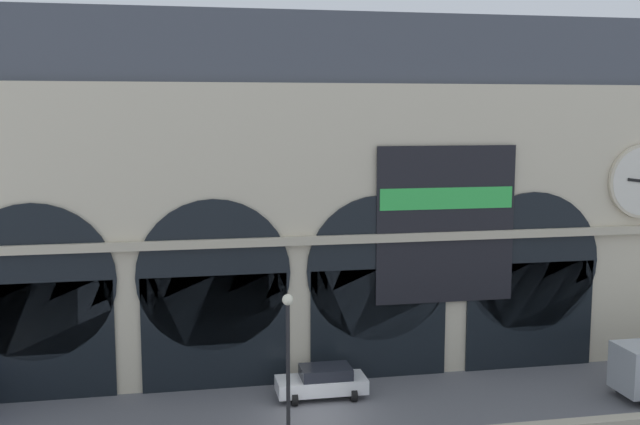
{
  "coord_description": "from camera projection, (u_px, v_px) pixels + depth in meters",
  "views": [
    {
      "loc": [
        -6.15,
        -32.34,
        13.97
      ],
      "look_at": [
        1.13,
        5.0,
        8.86
      ],
      "focal_mm": 42.58,
      "sensor_mm": 36.0,
      "label": 1
    }
  ],
  "objects": [
    {
      "name": "ground_plane",
      "position": [
        317.0,
        420.0,
        34.48
      ],
      "size": [
        200.0,
        200.0,
        0.0
      ],
      "primitive_type": "plane",
      "color": "slate"
    },
    {
      "name": "car_center",
      "position": [
        322.0,
        382.0,
        37.16
      ],
      "size": [
        4.4,
        2.22,
        1.55
      ],
      "color": "white",
      "rests_on": "ground"
    },
    {
      "name": "station_building",
      "position": [
        291.0,
        201.0,
        40.44
      ],
      "size": [
        44.27,
        5.17,
        18.95
      ],
      "color": "beige",
      "rests_on": "ground"
    },
    {
      "name": "street_lamp_quayside",
      "position": [
        288.0,
        356.0,
        29.78
      ],
      "size": [
        0.44,
        0.44,
        6.9
      ],
      "color": "black",
      "rests_on": "ground"
    }
  ]
}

